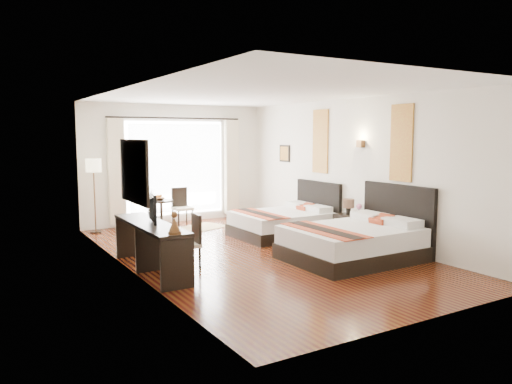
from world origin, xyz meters
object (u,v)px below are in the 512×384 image
bed_far (285,222)px  television (148,207)px  vase (359,216)px  bed_near (356,241)px  side_table (161,214)px  desk_chair (187,254)px  floor_lamp (94,170)px  table_lamp (348,205)px  nightstand (352,229)px  console_desk (151,247)px  fruit_bowl (159,199)px  window_chair (182,214)px

bed_far → television: size_ratio=2.46×
vase → bed_near: bearing=-134.6°
bed_near → side_table: (-1.80, 4.45, -0.00)m
desk_chair → floor_lamp: floor_lamp is taller
table_lamp → desk_chair: bearing=-175.6°
vase → desk_chair: desk_chair is taller
nightstand → console_desk: console_desk is taller
bed_near → bed_far: bearing=87.3°
nightstand → floor_lamp: bearing=137.9°
desk_chair → console_desk: bearing=-22.5°
vase → table_lamp: bearing=105.2°
television → side_table: size_ratio=1.26×
table_lamp → floor_lamp: bearing=138.4°
fruit_bowl → nightstand: bearing=-52.9°
nightstand → vase: (0.04, -0.15, 0.28)m
side_table → bed_far: bearing=-48.7°
fruit_bowl → window_chair: size_ratio=0.27×
desk_chair → side_table: 3.77m
bed_far → vase: size_ratio=16.17×
bed_near → floor_lamp: (-3.22, 4.60, 1.02)m
bed_near → desk_chair: (-2.73, 0.79, -0.05)m
floor_lamp → window_chair: bearing=-6.0°
nightstand → fruit_bowl: (-2.62, 3.46, 0.38)m
television → floor_lamp: 3.44m
television → desk_chair: size_ratio=0.90×
bed_far → console_desk: size_ratio=0.88×
table_lamp → console_desk: bearing=-179.8°
floor_lamp → side_table: 1.76m
table_lamp → console_desk: size_ratio=0.16×
bed_far → floor_lamp: 4.20m
table_lamp → window_chair: window_chair is taller
console_desk → fruit_bowl: console_desk is taller
table_lamp → floor_lamp: (-3.98, 3.54, 0.60)m
nightstand → television: size_ratio=0.73×
vase → bed_far: bearing=116.5°
floor_lamp → television: bearing=-89.5°
vase → fruit_bowl: size_ratio=0.51×
bed_near → floor_lamp: 5.71m
console_desk → vase: bearing=-3.1°
window_chair → desk_chair: bearing=-22.4°
bed_far → fruit_bowl: (-1.94, 2.17, 0.37)m
vase → television: bearing=175.1°
vase → fruit_bowl: 4.49m
nightstand → side_table: (-2.58, 3.46, 0.03)m
desk_chair → floor_lamp: 3.99m
nightstand → bed_near: bearing=-128.6°
television → floor_lamp: floor_lamp is taller
table_lamp → fruit_bowl: 4.27m
vase → television: (-4.02, 0.34, 0.42)m
vase → side_table: side_table is taller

